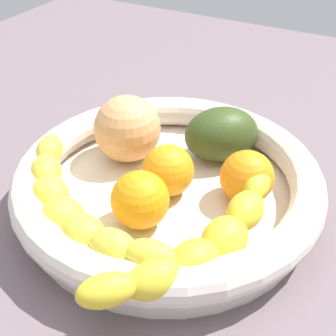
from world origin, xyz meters
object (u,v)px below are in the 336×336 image
object	(u,v)px
orange_front	(172,170)
peach_blush	(127,129)
banana_draped_right	(73,209)
orange_mid_right	(142,201)
avocado_dark	(221,134)
banana_draped_left	(204,243)
orange_mid_left	(247,177)
fruit_bowl	(168,184)

from	to	relation	value
orange_front	peach_blush	bearing A→B (deg)	-23.08
banana_draped_right	orange_mid_right	bearing A→B (deg)	-142.81
avocado_dark	banana_draped_right	bearing A→B (deg)	68.31
peach_blush	avocado_dark	distance (cm)	10.65
banana_draped_left	orange_front	bearing A→B (deg)	-47.64
banana_draped_right	orange_front	distance (cm)	11.02
banana_draped_right	orange_mid_left	xyz separation A→B (cm)	(-12.44, -12.08, 0.14)
peach_blush	avocado_dark	world-z (taller)	peach_blush
orange_mid_right	peach_blush	distance (cm)	11.62
orange_front	orange_mid_right	world-z (taller)	orange_mid_right
banana_draped_left	orange_mid_left	xyz separation A→B (cm)	(0.03, -10.31, 0.12)
fruit_bowl	orange_mid_right	bearing A→B (deg)	92.17
orange_front	avocado_dark	distance (cm)	8.47
banana_draped_left	orange_mid_right	world-z (taller)	orange_mid_right
fruit_bowl	banana_draped_left	size ratio (longest dim) A/B	1.40
orange_mid_left	peach_blush	bearing A→B (deg)	-3.06
orange_front	orange_mid_left	size ratio (longest dim) A/B	0.98
banana_draped_left	orange_mid_left	size ratio (longest dim) A/B	4.17
banana_draped_right	orange_front	world-z (taller)	orange_front
banana_draped_left	orange_mid_right	distance (cm)	7.66
fruit_bowl	avocado_dark	xyz separation A→B (cm)	(-2.24, -8.56, 2.09)
avocado_dark	fruit_bowl	bearing A→B (deg)	75.35
orange_front	peach_blush	xyz separation A→B (cm)	(7.44, -3.17, 1.08)
banana_draped_right	orange_mid_right	world-z (taller)	orange_mid_right
orange_front	orange_mid_right	bearing A→B (deg)	88.66
fruit_bowl	peach_blush	bearing A→B (deg)	-26.15
peach_blush	banana_draped_right	bearing A→B (deg)	99.71
fruit_bowl	orange_mid_left	xyz separation A→B (cm)	(-7.54, -2.70, 1.76)
fruit_bowl	orange_front	xyz separation A→B (cm)	(-0.34, -0.31, 1.72)
fruit_bowl	banana_draped_right	world-z (taller)	banana_draped_right
avocado_dark	banana_draped_left	bearing A→B (deg)	108.24
banana_draped_left	peach_blush	bearing A→B (deg)	-37.10
orange_mid_right	peach_blush	size ratio (longest dim) A/B	0.74
orange_mid_right	peach_blush	xyz separation A→B (cm)	(7.31, -8.99, 0.98)
banana_draped_right	fruit_bowl	bearing A→B (deg)	-117.58
avocado_dark	orange_front	bearing A→B (deg)	77.06
peach_blush	avocado_dark	size ratio (longest dim) A/B	0.89
fruit_bowl	orange_front	size ratio (longest dim) A/B	5.92
orange_mid_left	peach_blush	size ratio (longest dim) A/B	0.73
peach_blush	banana_draped_left	bearing A→B (deg)	142.90
orange_mid_right	avocado_dark	xyz separation A→B (cm)	(-2.03, -14.07, 0.27)
orange_mid_left	peach_blush	distance (cm)	14.70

